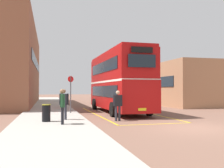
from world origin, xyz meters
name	(u,v)px	position (x,y,z in m)	size (l,w,h in m)	color
ground_plane	(115,107)	(0.00, 14.40, 0.00)	(135.60, 135.60, 0.00)	brown
sidewalk_left	(49,106)	(-6.50, 16.80, 0.07)	(4.00, 57.60, 0.14)	#A39E93
brick_building_left	(13,67)	(-10.81, 21.88, 4.57)	(5.48, 24.50, 9.14)	brown
depot_building_right	(182,85)	(9.57, 17.71, 2.42)	(8.22, 14.62, 4.85)	#AD7A56
double_decker_bus	(118,81)	(-1.15, 8.92, 2.51)	(3.01, 10.55, 4.75)	black
single_deck_bus	(116,91)	(3.59, 27.17, 1.64)	(3.09, 9.70, 3.02)	black
pedestrian_boarding	(118,103)	(-2.69, 3.46, 1.04)	(0.58, 0.34, 1.78)	#2D2D38
pedestrian_waiting_near	(64,102)	(-5.79, 3.72, 1.14)	(0.52, 0.47, 1.72)	#2D2D38
pedestrian_waiting_far	(62,104)	(-5.98, 1.78, 1.15)	(0.26, 0.58, 1.73)	black
litter_bin	(46,113)	(-6.76, 3.04, 0.60)	(0.47, 0.47, 0.92)	black
bus_stop_sign	(71,91)	(-5.06, 7.86, 1.75)	(0.43, 0.15, 2.68)	#4C4C51
bay_marking_yellow	(125,115)	(-1.14, 6.96, 0.00)	(4.43, 12.56, 0.01)	gold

